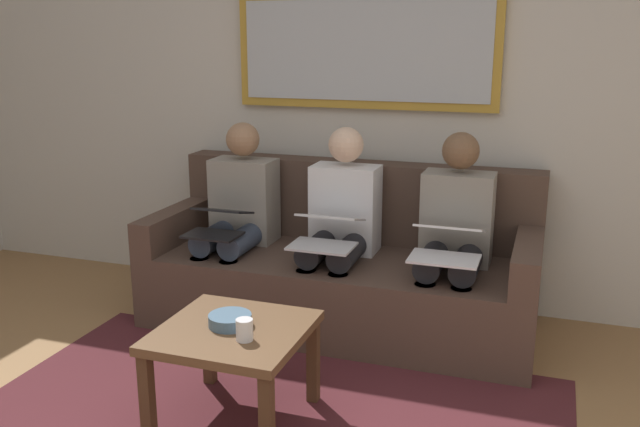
% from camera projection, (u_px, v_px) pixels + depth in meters
% --- Properties ---
extents(wall_rear, '(6.00, 0.12, 2.60)m').
position_uv_depth(wall_rear, '(368.00, 92.00, 4.19)').
color(wall_rear, beige).
rests_on(wall_rear, ground_plane).
extents(couch, '(2.20, 0.90, 0.90)m').
position_uv_depth(couch, '(343.00, 269.00, 3.99)').
color(couch, '#4C382D').
rests_on(couch, ground_plane).
extents(framed_mirror, '(1.60, 0.05, 0.68)m').
position_uv_depth(framed_mirror, '(364.00, 50.00, 4.04)').
color(framed_mirror, '#B7892D').
extents(coffee_table, '(0.61, 0.61, 0.44)m').
position_uv_depth(coffee_table, '(233.00, 342.00, 2.90)').
color(coffee_table, brown).
rests_on(coffee_table, ground_plane).
extents(cup, '(0.07, 0.07, 0.09)m').
position_uv_depth(cup, '(244.00, 330.00, 2.75)').
color(cup, silver).
rests_on(cup, coffee_table).
extents(bowl, '(0.18, 0.18, 0.05)m').
position_uv_depth(bowl, '(230.00, 320.00, 2.90)').
color(bowl, slate).
rests_on(bowl, coffee_table).
extents(person_left, '(0.38, 0.58, 1.14)m').
position_uv_depth(person_left, '(454.00, 233.00, 3.65)').
color(person_left, gray).
rests_on(person_left, couch).
extents(laptop_white, '(0.34, 0.38, 0.16)m').
position_uv_depth(laptop_white, '(447.00, 241.00, 3.43)').
color(laptop_white, white).
extents(person_middle, '(0.38, 0.58, 1.14)m').
position_uv_depth(person_middle, '(340.00, 223.00, 3.86)').
color(person_middle, silver).
rests_on(person_middle, couch).
extents(laptop_silver, '(0.33, 0.38, 0.16)m').
position_uv_depth(laptop_silver, '(327.00, 230.00, 3.63)').
color(laptop_silver, silver).
extents(person_right, '(0.38, 0.58, 1.14)m').
position_uv_depth(person_right, '(238.00, 214.00, 4.06)').
color(person_right, gray).
rests_on(person_right, couch).
extents(laptop_black, '(0.30, 0.33, 0.14)m').
position_uv_depth(laptop_black, '(218.00, 221.00, 3.83)').
color(laptop_black, black).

